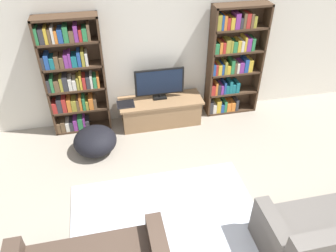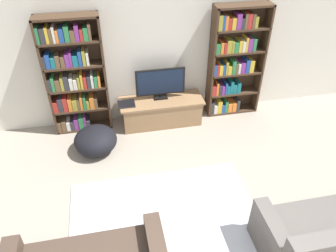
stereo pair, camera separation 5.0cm
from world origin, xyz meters
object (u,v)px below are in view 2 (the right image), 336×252
object	(u,v)px
laptop	(126,104)
beanbag_ottoman	(96,140)
tv_stand	(161,111)
television	(160,83)
bookshelf_left	(74,77)
bookshelf_right	(233,62)

from	to	relation	value
laptop	beanbag_ottoman	distance (m)	0.86
laptop	beanbag_ottoman	size ratio (longest dim) A/B	0.43
tv_stand	television	xyz separation A→B (m)	(0.00, 0.07, 0.55)
television	bookshelf_left	bearing A→B (deg)	176.95
tv_stand	beanbag_ottoman	size ratio (longest dim) A/B	2.14
bookshelf_right	beanbag_ottoman	size ratio (longest dim) A/B	2.93
beanbag_ottoman	laptop	bearing A→B (deg)	44.03
tv_stand	bookshelf_left	bearing A→B (deg)	174.03
television	bookshelf_right	bearing A→B (deg)	3.34
bookshelf_left	laptop	distance (m)	0.99
tv_stand	television	world-z (taller)	television
bookshelf_left	laptop	bearing A→B (deg)	-12.38
tv_stand	beanbag_ottoman	distance (m)	1.35
bookshelf_right	television	bearing A→B (deg)	-176.66
bookshelf_left	bookshelf_right	size ratio (longest dim) A/B	1.00
bookshelf_right	bookshelf_left	bearing A→B (deg)	-179.97
tv_stand	television	bearing A→B (deg)	90.00
bookshelf_left	tv_stand	distance (m)	1.65
beanbag_ottoman	bookshelf_left	bearing A→B (deg)	107.78
bookshelf_left	laptop	size ratio (longest dim) A/B	6.76
bookshelf_left	television	size ratio (longest dim) A/B	2.34
tv_stand	beanbag_ottoman	world-z (taller)	tv_stand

